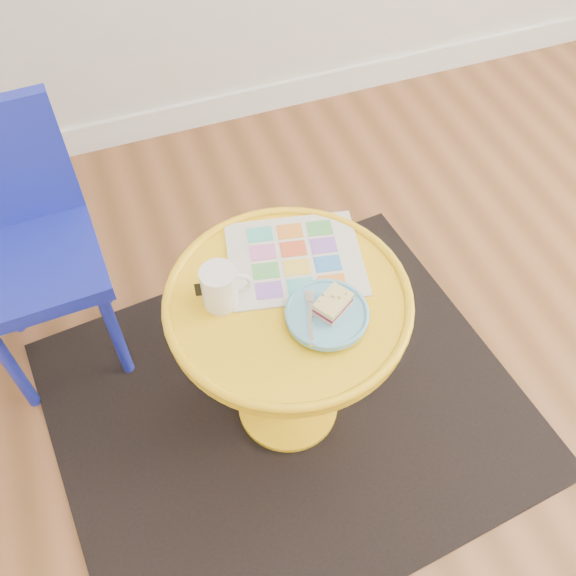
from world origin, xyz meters
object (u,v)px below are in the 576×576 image
object	(u,v)px
newspaper	(295,259)
mug	(220,286)
side_table	(288,335)
plate	(327,315)
chair	(22,235)

from	to	relation	value
newspaper	mug	xyz separation A→B (m)	(-0.20, -0.06, 0.05)
side_table	newspaper	bearing A→B (deg)	61.53
newspaper	plate	xyz separation A→B (m)	(0.00, -0.19, 0.02)
mug	plate	world-z (taller)	mug
chair	plate	distance (m)	0.85
newspaper	chair	bearing A→B (deg)	160.00
side_table	newspaper	distance (m)	0.19
mug	plate	distance (m)	0.24
plate	newspaper	bearing A→B (deg)	91.52
side_table	mug	xyz separation A→B (m)	(-0.14, 0.04, 0.21)
side_table	mug	distance (m)	0.26
chair	newspaper	distance (m)	0.73
newspaper	plate	distance (m)	0.19
side_table	mug	bearing A→B (deg)	162.59
side_table	plate	xyz separation A→B (m)	(0.06, -0.08, 0.17)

